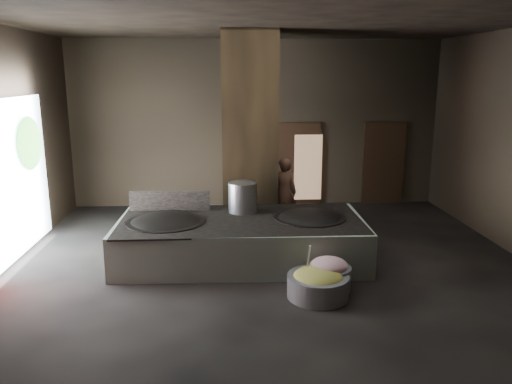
{
  "coord_description": "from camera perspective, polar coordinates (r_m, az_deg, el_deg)",
  "views": [
    {
      "loc": [
        -0.81,
        -9.15,
        3.59
      ],
      "look_at": [
        -0.22,
        0.7,
        1.25
      ],
      "focal_mm": 35.0,
      "sensor_mm": 36.0,
      "label": 1
    }
  ],
  "objects": [
    {
      "name": "floor",
      "position": [
        9.88,
        1.54,
        -8.28
      ],
      "size": [
        10.0,
        9.0,
        0.1
      ],
      "primitive_type": "cube",
      "color": "black",
      "rests_on": "ground"
    },
    {
      "name": "ceiling",
      "position": [
        9.23,
        1.73,
        19.32
      ],
      "size": [
        10.0,
        9.0,
        0.1
      ],
      "primitive_type": "cube",
      "color": "black",
      "rests_on": "back_wall"
    },
    {
      "name": "back_wall",
      "position": [
        13.78,
        -0.04,
        7.77
      ],
      "size": [
        10.0,
        0.1,
        4.5
      ],
      "primitive_type": "cube",
      "color": "black",
      "rests_on": "ground"
    },
    {
      "name": "front_wall",
      "position": [
        4.85,
        6.33,
        -2.74
      ],
      "size": [
        10.0,
        0.1,
        4.5
      ],
      "primitive_type": "cube",
      "color": "black",
      "rests_on": "ground"
    },
    {
      "name": "pillar",
      "position": [
        11.14,
        -0.78,
        6.44
      ],
      "size": [
        1.2,
        1.2,
        4.5
      ],
      "primitive_type": "cube",
      "color": "black",
      "rests_on": "ground"
    },
    {
      "name": "hearth_platform",
      "position": [
        9.86,
        -1.7,
        -5.45
      ],
      "size": [
        4.81,
        2.39,
        0.83
      ],
      "primitive_type": "cube",
      "rotation": [
        0.0,
        0.0,
        -0.02
      ],
      "color": "silver",
      "rests_on": "ground"
    },
    {
      "name": "platform_cap",
      "position": [
        9.74,
        -1.72,
        -3.21
      ],
      "size": [
        4.66,
        2.24,
        0.03
      ],
      "primitive_type": "cube",
      "color": "black",
      "rests_on": "hearth_platform"
    },
    {
      "name": "wok_left",
      "position": [
        9.77,
        -10.25,
        -3.76
      ],
      "size": [
        1.5,
        1.5,
        0.41
      ],
      "primitive_type": "ellipsoid",
      "color": "black",
      "rests_on": "hearth_platform"
    },
    {
      "name": "wok_left_rim",
      "position": [
        9.75,
        -10.27,
        -3.37
      ],
      "size": [
        1.53,
        1.53,
        0.05
      ],
      "primitive_type": "cylinder",
      "color": "black",
      "rests_on": "hearth_platform"
    },
    {
      "name": "wok_right",
      "position": [
        9.93,
        6.1,
        -3.34
      ],
      "size": [
        1.4,
        1.4,
        0.39
      ],
      "primitive_type": "ellipsoid",
      "color": "black",
      "rests_on": "hearth_platform"
    },
    {
      "name": "wok_right_rim",
      "position": [
        9.91,
        6.11,
        -2.96
      ],
      "size": [
        1.43,
        1.43,
        0.05
      ],
      "primitive_type": "cylinder",
      "color": "black",
      "rests_on": "hearth_platform"
    },
    {
      "name": "stock_pot",
      "position": [
        10.18,
        -1.54,
        -0.63
      ],
      "size": [
        0.58,
        0.58,
        0.62
      ],
      "primitive_type": "cylinder",
      "color": "#B5B7BD",
      "rests_on": "hearth_platform"
    },
    {
      "name": "splash_guard",
      "position": [
        10.47,
        -9.81,
        -1.01
      ],
      "size": [
        1.66,
        0.1,
        0.41
      ],
      "primitive_type": "cube",
      "rotation": [
        0.0,
        0.0,
        -0.02
      ],
      "color": "black",
      "rests_on": "hearth_platform"
    },
    {
      "name": "cook",
      "position": [
        11.84,
        3.21,
        -0.09
      ],
      "size": [
        0.64,
        0.44,
        1.69
      ],
      "primitive_type": "imported",
      "rotation": [
        0.0,
        0.0,
        3.07
      ],
      "color": "brown",
      "rests_on": "ground"
    },
    {
      "name": "veg_basin",
      "position": [
        8.41,
        7.09,
        -10.62
      ],
      "size": [
        1.34,
        1.34,
        0.37
      ],
      "primitive_type": "cylinder",
      "rotation": [
        0.0,
        0.0,
        0.41
      ],
      "color": "gray",
      "rests_on": "ground"
    },
    {
      "name": "veg_fill",
      "position": [
        8.35,
        7.12,
        -9.6
      ],
      "size": [
        0.83,
        0.83,
        0.26
      ],
      "primitive_type": "ellipsoid",
      "color": "#7CA24E",
      "rests_on": "veg_basin"
    },
    {
      "name": "ladle",
      "position": [
        8.38,
        5.96,
        -7.99
      ],
      "size": [
        0.04,
        0.4,
        0.72
      ],
      "primitive_type": "cylinder",
      "rotation": [
        0.49,
        0.0,
        -0.02
      ],
      "color": "#B5B7BD",
      "rests_on": "veg_basin"
    },
    {
      "name": "meat_basin",
      "position": [
        8.68,
        8.31,
        -9.74
      ],
      "size": [
        0.79,
        0.79,
        0.41
      ],
      "primitive_type": "cylinder",
      "rotation": [
        0.0,
        0.0,
        0.05
      ],
      "color": "gray",
      "rests_on": "ground"
    },
    {
      "name": "meat_fill",
      "position": [
        8.59,
        8.37,
        -8.24
      ],
      "size": [
        0.62,
        0.62,
        0.24
      ],
      "primitive_type": "ellipsoid",
      "color": "#C37587",
      "rests_on": "meat_basin"
    },
    {
      "name": "doorway_near",
      "position": [
        13.97,
        4.91,
        3.03
      ],
      "size": [
        1.18,
        0.08,
        2.38
      ],
      "primitive_type": "cube",
      "color": "black",
      "rests_on": "ground"
    },
    {
      "name": "doorway_near_glow",
      "position": [
        13.98,
        5.95,
        2.81
      ],
      "size": [
        0.77,
        0.04,
        1.83
      ],
      "primitive_type": "cube",
      "color": "#8C6647",
      "rests_on": "ground"
    },
    {
      "name": "doorway_far",
      "position": [
        14.51,
        14.35,
        3.05
      ],
      "size": [
        1.18,
        0.08,
        2.38
      ],
      "primitive_type": "cube",
      "color": "black",
      "rests_on": "ground"
    },
    {
      "name": "doorway_far_glow",
      "position": [
        14.65,
        14.69,
        2.93
      ],
      "size": [
        0.88,
        0.04,
        2.09
      ],
      "primitive_type": "cube",
      "color": "#8C6647",
      "rests_on": "ground"
    },
    {
      "name": "left_opening",
      "position": [
        10.41,
        -26.78,
        0.89
      ],
      "size": [
        0.04,
        4.2,
        3.1
      ],
      "primitive_type": "cube",
      "color": "white",
      "rests_on": "ground"
    },
    {
      "name": "tree_silhouette",
      "position": [
        11.29,
        -24.47,
        5.08
      ],
      "size": [
        0.28,
        1.1,
        1.1
      ],
      "primitive_type": "ellipsoid",
      "color": "#194714",
      "rests_on": "left_opening"
    }
  ]
}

